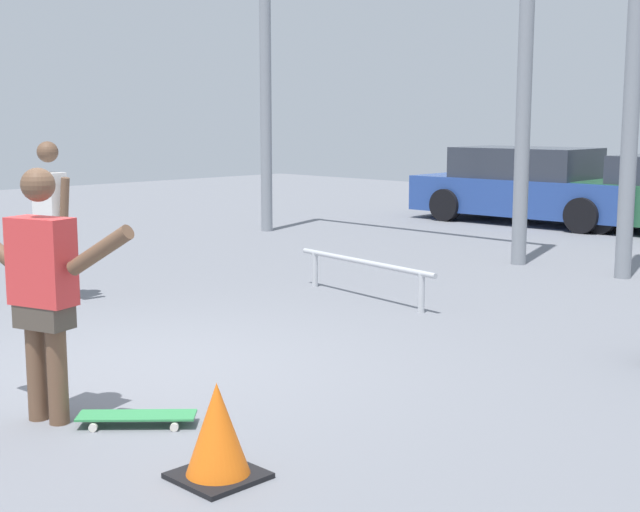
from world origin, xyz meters
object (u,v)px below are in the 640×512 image
Objects in this scene: skateboard at (137,416)px; grind_rail at (364,268)px; traffic_cone at (217,432)px; skateboarder at (43,284)px; bystander at (50,213)px; parked_car_blue at (531,187)px.

grind_rail is (-1.72, 4.12, 0.28)m from skateboard.
grind_rail is 3.98× the size of traffic_cone.
skateboard is at bearing 19.17° from skateboarder.
grind_rail is 3.47m from bystander.
grind_rail is at bearing -136.55° from bystander.
parked_car_blue is 13.11m from traffic_cone.
skateboarder reaches higher than grind_rail.
bystander is 5.45m from traffic_cone.
skateboarder is 3.03× the size of traffic_cone.
parked_car_blue is 2.67× the size of bystander.
bystander is (-2.33, -2.49, 0.62)m from grind_rail.
parked_car_blue is at bearing 90.35° from skateboarder.
skateboard is at bearing -67.37° from grind_rail.
parked_car_blue reaches higher than grind_rail.
skateboard is 0.15× the size of parked_car_blue.
skateboard is 1.26× the size of traffic_cone.
parked_car_blue is at bearing -91.71° from bystander.
traffic_cone is (1.05, -0.17, 0.21)m from skateboard.
skateboarder is 4.08m from bystander.
grind_rail reaches higher than skateboard.
bystander is at bearing 112.24° from skateboard.
grind_rail is at bearing 122.87° from traffic_cone.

